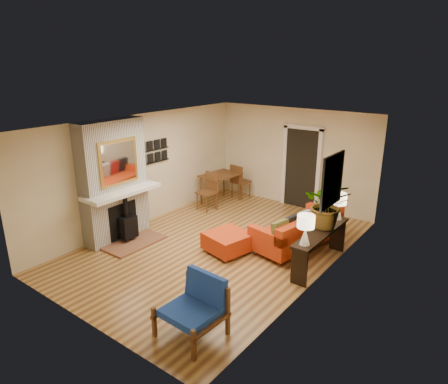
{
  "coord_description": "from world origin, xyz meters",
  "views": [
    {
      "loc": [
        4.73,
        -6.05,
        3.74
      ],
      "look_at": [
        0.0,
        0.2,
        1.15
      ],
      "focal_mm": 32.0,
      "sensor_mm": 36.0,
      "label": 1
    }
  ],
  "objects_px": {
    "dining_table": "(222,180)",
    "console_table": "(321,238)",
    "blue_chair": "(196,303)",
    "lamp_far": "(339,203)",
    "ottoman": "(228,241)",
    "houseplant": "(328,204)",
    "lamp_near": "(306,226)",
    "sofa": "(300,230)"
  },
  "relations": [
    {
      "from": "blue_chair",
      "to": "lamp_far",
      "type": "bearing_deg",
      "value": 80.69
    },
    {
      "from": "sofa",
      "to": "houseplant",
      "type": "height_order",
      "value": "houseplant"
    },
    {
      "from": "sofa",
      "to": "houseplant",
      "type": "bearing_deg",
      "value": -26.13
    },
    {
      "from": "sofa",
      "to": "lamp_far",
      "type": "distance_m",
      "value": 1.0
    },
    {
      "from": "blue_chair",
      "to": "dining_table",
      "type": "distance_m",
      "value": 5.52
    },
    {
      "from": "lamp_far",
      "to": "console_table",
      "type": "bearing_deg",
      "value": -90.0
    },
    {
      "from": "ottoman",
      "to": "houseplant",
      "type": "distance_m",
      "value": 2.13
    },
    {
      "from": "blue_chair",
      "to": "console_table",
      "type": "bearing_deg",
      "value": 78.32
    },
    {
      "from": "blue_chair",
      "to": "lamp_near",
      "type": "distance_m",
      "value": 2.32
    },
    {
      "from": "sofa",
      "to": "dining_table",
      "type": "relative_size",
      "value": 1.21
    },
    {
      "from": "blue_chair",
      "to": "sofa",
      "type": "bearing_deg",
      "value": 91.66
    },
    {
      "from": "dining_table",
      "to": "lamp_far",
      "type": "height_order",
      "value": "lamp_far"
    },
    {
      "from": "console_table",
      "to": "houseplant",
      "type": "xyz_separation_m",
      "value": [
        -0.01,
        0.22,
        0.61
      ]
    },
    {
      "from": "houseplant",
      "to": "dining_table",
      "type": "bearing_deg",
      "value": 157.42
    },
    {
      "from": "dining_table",
      "to": "blue_chair",
      "type": "bearing_deg",
      "value": -56.48
    },
    {
      "from": "ottoman",
      "to": "lamp_far",
      "type": "relative_size",
      "value": 1.79
    },
    {
      "from": "blue_chair",
      "to": "ottoman",
      "type": "bearing_deg",
      "value": 116.63
    },
    {
      "from": "sofa",
      "to": "blue_chair",
      "type": "height_order",
      "value": "blue_chair"
    },
    {
      "from": "ottoman",
      "to": "console_table",
      "type": "xyz_separation_m",
      "value": [
        1.75,
        0.57,
        0.34
      ]
    },
    {
      "from": "blue_chair",
      "to": "console_table",
      "type": "xyz_separation_m",
      "value": [
        0.59,
        2.87,
        0.11
      ]
    },
    {
      "from": "ottoman",
      "to": "console_table",
      "type": "relative_size",
      "value": 0.52
    },
    {
      "from": "ottoman",
      "to": "lamp_far",
      "type": "xyz_separation_m",
      "value": [
        1.75,
        1.32,
        0.83
      ]
    },
    {
      "from": "blue_chair",
      "to": "lamp_near",
      "type": "xyz_separation_m",
      "value": [
        0.59,
        2.16,
        0.6
      ]
    },
    {
      "from": "dining_table",
      "to": "console_table",
      "type": "distance_m",
      "value": 4.03
    },
    {
      "from": "lamp_far",
      "to": "houseplant",
      "type": "xyz_separation_m",
      "value": [
        -0.01,
        -0.52,
        0.13
      ]
    },
    {
      "from": "sofa",
      "to": "console_table",
      "type": "distance_m",
      "value": 0.91
    },
    {
      "from": "blue_chair",
      "to": "lamp_far",
      "type": "xyz_separation_m",
      "value": [
        0.59,
        3.62,
        0.6
      ]
    },
    {
      "from": "houseplant",
      "to": "blue_chair",
      "type": "bearing_deg",
      "value": -100.68
    },
    {
      "from": "lamp_near",
      "to": "lamp_far",
      "type": "distance_m",
      "value": 1.45
    },
    {
      "from": "console_table",
      "to": "lamp_far",
      "type": "relative_size",
      "value": 3.43
    },
    {
      "from": "console_table",
      "to": "lamp_near",
      "type": "height_order",
      "value": "lamp_near"
    },
    {
      "from": "lamp_near",
      "to": "lamp_far",
      "type": "xyz_separation_m",
      "value": [
        0.0,
        1.45,
        0.0
      ]
    },
    {
      "from": "ottoman",
      "to": "houseplant",
      "type": "height_order",
      "value": "houseplant"
    },
    {
      "from": "lamp_near",
      "to": "houseplant",
      "type": "distance_m",
      "value": 0.94
    },
    {
      "from": "ottoman",
      "to": "lamp_near",
      "type": "height_order",
      "value": "lamp_near"
    },
    {
      "from": "console_table",
      "to": "lamp_near",
      "type": "relative_size",
      "value": 3.43
    },
    {
      "from": "console_table",
      "to": "sofa",
      "type": "bearing_deg",
      "value": 141.15
    },
    {
      "from": "console_table",
      "to": "houseplant",
      "type": "height_order",
      "value": "houseplant"
    },
    {
      "from": "lamp_far",
      "to": "houseplant",
      "type": "relative_size",
      "value": 0.58
    },
    {
      "from": "sofa",
      "to": "lamp_near",
      "type": "xyz_separation_m",
      "value": [
        0.69,
        -1.26,
        0.7
      ]
    },
    {
      "from": "ottoman",
      "to": "console_table",
      "type": "height_order",
      "value": "console_table"
    },
    {
      "from": "console_table",
      "to": "dining_table",
      "type": "bearing_deg",
      "value": 154.55
    }
  ]
}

